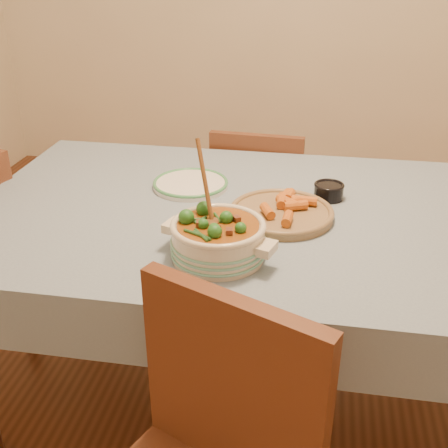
{
  "coord_description": "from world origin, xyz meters",
  "views": [
    {
      "loc": [
        0.22,
        -1.56,
        1.51
      ],
      "look_at": [
        -0.0,
        -0.27,
        0.84
      ],
      "focal_mm": 45.0,
      "sensor_mm": 36.0,
      "label": 1
    }
  ],
  "objects_px": {
    "white_plate": "(191,184)",
    "fried_plate": "(281,211)",
    "dining_table": "(239,236)",
    "condiment_bowl": "(329,190)",
    "chair_far": "(258,205)",
    "stew_casserole": "(218,236)"
  },
  "relations": [
    {
      "from": "white_plate",
      "to": "chair_far",
      "type": "bearing_deg",
      "value": 70.92
    },
    {
      "from": "white_plate",
      "to": "fried_plate",
      "type": "relative_size",
      "value": 0.73
    },
    {
      "from": "stew_casserole",
      "to": "chair_far",
      "type": "height_order",
      "value": "stew_casserole"
    },
    {
      "from": "dining_table",
      "to": "fried_plate",
      "type": "distance_m",
      "value": 0.18
    },
    {
      "from": "dining_table",
      "to": "fried_plate",
      "type": "height_order",
      "value": "fried_plate"
    },
    {
      "from": "stew_casserole",
      "to": "white_plate",
      "type": "relative_size",
      "value": 1.18
    },
    {
      "from": "dining_table",
      "to": "white_plate",
      "type": "bearing_deg",
      "value": 141.87
    },
    {
      "from": "fried_plate",
      "to": "condiment_bowl",
      "type": "bearing_deg",
      "value": 50.16
    },
    {
      "from": "white_plate",
      "to": "condiment_bowl",
      "type": "xyz_separation_m",
      "value": [
        0.46,
        -0.02,
        0.02
      ]
    },
    {
      "from": "dining_table",
      "to": "fried_plate",
      "type": "relative_size",
      "value": 4.58
    },
    {
      "from": "condiment_bowl",
      "to": "fried_plate",
      "type": "bearing_deg",
      "value": -129.84
    },
    {
      "from": "dining_table",
      "to": "fried_plate",
      "type": "xyz_separation_m",
      "value": [
        0.13,
        -0.03,
        0.11
      ]
    },
    {
      "from": "chair_far",
      "to": "condiment_bowl",
      "type": "bearing_deg",
      "value": 121.25
    },
    {
      "from": "dining_table",
      "to": "stew_casserole",
      "type": "bearing_deg",
      "value": -92.65
    },
    {
      "from": "condiment_bowl",
      "to": "chair_far",
      "type": "xyz_separation_m",
      "value": [
        -0.28,
        0.53,
        -0.32
      ]
    },
    {
      "from": "dining_table",
      "to": "chair_far",
      "type": "height_order",
      "value": "chair_far"
    },
    {
      "from": "fried_plate",
      "to": "chair_far",
      "type": "bearing_deg",
      "value": 101.58
    },
    {
      "from": "white_plate",
      "to": "chair_far",
      "type": "height_order",
      "value": "chair_far"
    },
    {
      "from": "fried_plate",
      "to": "stew_casserole",
      "type": "bearing_deg",
      "value": -118.7
    },
    {
      "from": "dining_table",
      "to": "condiment_bowl",
      "type": "distance_m",
      "value": 0.32
    },
    {
      "from": "dining_table",
      "to": "condiment_bowl",
      "type": "relative_size",
      "value": 14.53
    },
    {
      "from": "fried_plate",
      "to": "chair_far",
      "type": "distance_m",
      "value": 0.78
    }
  ]
}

